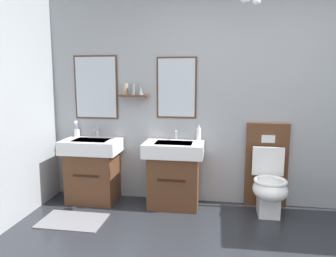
# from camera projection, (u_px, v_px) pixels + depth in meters

# --- Properties ---
(wall_back) EXTENTS (5.05, 0.64, 2.67)m
(wall_back) POSITION_uv_depth(u_px,v_px,m) (246.00, 93.00, 3.67)
(wall_back) COLOR #999EA3
(wall_back) RESTS_ON ground
(bath_mat) EXTENTS (0.68, 0.44, 0.01)m
(bath_mat) POSITION_uv_depth(u_px,v_px,m) (73.00, 221.00, 3.34)
(bath_mat) COLOR slate
(bath_mat) RESTS_ON ground
(vanity_sink_left) EXTENTS (0.69, 0.48, 0.78)m
(vanity_sink_left) POSITION_uv_depth(u_px,v_px,m) (93.00, 168.00, 3.85)
(vanity_sink_left) COLOR #56331E
(vanity_sink_left) RESTS_ON ground
(tap_on_left_sink) EXTENTS (0.03, 0.13, 0.11)m
(tap_on_left_sink) POSITION_uv_depth(u_px,v_px,m) (97.00, 131.00, 3.95)
(tap_on_left_sink) COLOR silver
(tap_on_left_sink) RESTS_ON vanity_sink_left
(vanity_sink_right) EXTENTS (0.69, 0.48, 0.78)m
(vanity_sink_right) POSITION_uv_depth(u_px,v_px,m) (174.00, 172.00, 3.69)
(vanity_sink_right) COLOR #56331E
(vanity_sink_right) RESTS_ON ground
(tap_on_right_sink) EXTENTS (0.03, 0.13, 0.11)m
(tap_on_right_sink) POSITION_uv_depth(u_px,v_px,m) (176.00, 134.00, 3.79)
(tap_on_right_sink) COLOR silver
(tap_on_right_sink) RESTS_ON vanity_sink_right
(toilet) EXTENTS (0.48, 0.62, 1.00)m
(toilet) POSITION_uv_depth(u_px,v_px,m) (268.00, 180.00, 3.53)
(toilet) COLOR #56331E
(toilet) RESTS_ON ground
(toothbrush_cup) EXTENTS (0.07, 0.07, 0.21)m
(toothbrush_cup) POSITION_uv_depth(u_px,v_px,m) (77.00, 132.00, 3.98)
(toothbrush_cup) COLOR silver
(toothbrush_cup) RESTS_ON vanity_sink_left
(soap_dispenser) EXTENTS (0.06, 0.06, 0.18)m
(soap_dispenser) POSITION_uv_depth(u_px,v_px,m) (199.00, 134.00, 3.75)
(soap_dispenser) COLOR white
(soap_dispenser) RESTS_ON vanity_sink_right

